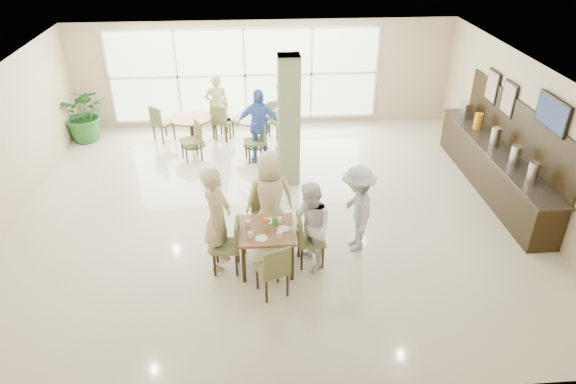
{
  "coord_description": "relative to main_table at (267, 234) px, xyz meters",
  "views": [
    {
      "loc": [
        -0.38,
        -8.75,
        5.49
      ],
      "look_at": [
        0.2,
        -1.2,
        1.1
      ],
      "focal_mm": 32.0,
      "sensor_mm": 36.0,
      "label": 1
    }
  ],
  "objects": [
    {
      "name": "main_table",
      "position": [
        0.0,
        0.0,
        0.0
      ],
      "size": [
        0.92,
        0.92,
        0.75
      ],
      "color": "brown",
      "rests_on": "ground"
    },
    {
      "name": "teen_standing",
      "position": [
        1.58,
        0.42,
        0.15
      ],
      "size": [
        0.62,
        1.05,
        1.61
      ],
      "primitive_type": "imported",
      "rotation": [
        0.0,
        0.0,
        -1.55
      ],
      "color": "#9B9B9E",
      "rests_on": "ground"
    },
    {
      "name": "chairs_table_left",
      "position": [
        -1.67,
        5.04,
        -0.18
      ],
      "size": [
        2.06,
        1.84,
        0.95
      ],
      "color": "brown",
      "rests_on": "ground"
    },
    {
      "name": "round_table_right",
      "position": [
        -0.11,
        4.91,
        -0.1
      ],
      "size": [
        1.01,
        1.01,
        0.75
      ],
      "color": "brown",
      "rests_on": "ground"
    },
    {
      "name": "room_shell",
      "position": [
        0.2,
        1.78,
        1.05
      ],
      "size": [
        10.0,
        10.0,
        10.0
      ],
      "color": "white",
      "rests_on": "ground"
    },
    {
      "name": "chairs_main_table",
      "position": [
        0.04,
        0.03,
        -0.18
      ],
      "size": [
        1.9,
        2.08,
        0.95
      ],
      "color": "brown",
      "rests_on": "ground"
    },
    {
      "name": "adult_b",
      "position": [
        0.66,
        4.86,
        0.28
      ],
      "size": [
        1.26,
        1.87,
        1.86
      ],
      "primitive_type": "imported",
      "rotation": [
        0.0,
        0.0,
        -1.9
      ],
      "color": "white",
      "rests_on": "ground"
    },
    {
      "name": "teen_left",
      "position": [
        -0.8,
        0.12,
        0.27
      ],
      "size": [
        0.58,
        0.75,
        1.84
      ],
      "primitive_type": "imported",
      "rotation": [
        0.0,
        0.0,
        1.35
      ],
      "color": "#C6B484",
      "rests_on": "ground"
    },
    {
      "name": "chairs_table_right",
      "position": [
        -0.16,
        4.94,
        -0.18
      ],
      "size": [
        2.05,
        1.9,
        0.95
      ],
      "color": "brown",
      "rests_on": "ground"
    },
    {
      "name": "framed_art_b",
      "position": [
        5.15,
        3.58,
        1.2
      ],
      "size": [
        0.05,
        0.55,
        0.7
      ],
      "color": "black",
      "rests_on": "ground"
    },
    {
      "name": "wall_tv",
      "position": [
        5.14,
        1.18,
        1.5
      ],
      "size": [
        0.06,
        1.0,
        0.58
      ],
      "color": "black",
      "rests_on": "ground"
    },
    {
      "name": "tabletop_clutter",
      "position": [
        0.02,
        -0.02,
        0.16
      ],
      "size": [
        0.72,
        0.7,
        0.21
      ],
      "color": "white",
      "rests_on": "main_table"
    },
    {
      "name": "potted_plant",
      "position": [
        -4.37,
        5.57,
        0.07
      ],
      "size": [
        1.37,
        1.37,
        1.45
      ],
      "primitive_type": "imported",
      "rotation": [
        0.0,
        0.0,
        -0.05
      ],
      "color": "#266128",
      "rests_on": "ground"
    },
    {
      "name": "teen_right",
      "position": [
        0.71,
        -0.08,
        0.14
      ],
      "size": [
        0.82,
        0.93,
        1.59
      ],
      "primitive_type": "imported",
      "rotation": [
        0.0,
        0.0,
        -1.23
      ],
      "color": "white",
      "rests_on": "ground"
    },
    {
      "name": "teen_far",
      "position": [
        0.1,
        0.77,
        0.22
      ],
      "size": [
        0.92,
        0.58,
        1.76
      ],
      "primitive_type": "imported",
      "rotation": [
        0.0,
        0.0,
        3.28
      ],
      "color": "#C6B484",
      "rests_on": "ground"
    },
    {
      "name": "column",
      "position": [
        0.6,
        2.98,
        0.75
      ],
      "size": [
        0.45,
        0.45,
        2.8
      ],
      "primitive_type": "cube",
      "color": "#7C815A",
      "rests_on": "ground"
    },
    {
      "name": "adult_standing",
      "position": [
        -1.03,
        5.5,
        0.2
      ],
      "size": [
        0.67,
        0.49,
        1.7
      ],
      "primitive_type": "imported",
      "rotation": [
        0.0,
        0.0,
        3.29
      ],
      "color": "#C6B484",
      "rests_on": "ground"
    },
    {
      "name": "ground",
      "position": [
        0.2,
        1.78,
        -0.65
      ],
      "size": [
        10.0,
        10.0,
        0.0
      ],
      "primitive_type": "plane",
      "color": "beige",
      "rests_on": "ground"
    },
    {
      "name": "round_table_left",
      "position": [
        -1.67,
        5.05,
        -0.09
      ],
      "size": [
        1.04,
        1.04,
        0.75
      ],
      "color": "brown",
      "rests_on": "ground"
    },
    {
      "name": "adult_a",
      "position": [
        -0.02,
        4.08,
        0.22
      ],
      "size": [
        1.1,
        0.72,
        1.75
      ],
      "primitive_type": "imported",
      "rotation": [
        0.0,
        0.0,
        -0.14
      ],
      "color": "#466DD4",
      "rests_on": "ground"
    },
    {
      "name": "buffet_counter",
      "position": [
        4.9,
        2.29,
        -0.1
      ],
      "size": [
        0.64,
        4.7,
        1.95
      ],
      "color": "black",
      "rests_on": "ground"
    },
    {
      "name": "window_bank",
      "position": [
        -0.3,
        6.24,
        0.75
      ],
      "size": [
        7.0,
        0.04,
        7.0
      ],
      "color": "silver",
      "rests_on": "ground"
    },
    {
      "name": "framed_art_a",
      "position": [
        5.15,
        2.78,
        1.2
      ],
      "size": [
        0.05,
        0.55,
        0.7
      ],
      "color": "black",
      "rests_on": "ground"
    }
  ]
}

